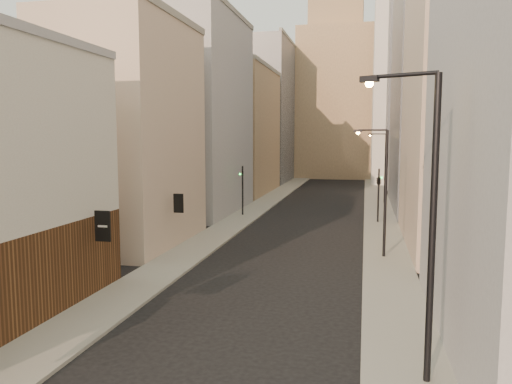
% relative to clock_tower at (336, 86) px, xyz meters
% --- Properties ---
extents(sidewalk_left, '(3.00, 140.00, 0.15)m').
position_rel_clock_tower_xyz_m(sidewalk_left, '(-5.50, -37.00, -17.56)').
color(sidewalk_left, gray).
rests_on(sidewalk_left, ground).
extents(sidewalk_right, '(3.00, 140.00, 0.15)m').
position_rel_clock_tower_xyz_m(sidewalk_right, '(7.50, -37.00, -17.56)').
color(sidewalk_right, gray).
rests_on(sidewalk_right, ground).
extents(left_bldg_beige, '(8.00, 12.00, 16.00)m').
position_rel_clock_tower_xyz_m(left_bldg_beige, '(-11.00, -66.00, -9.63)').
color(left_bldg_beige, '#C1AA96').
rests_on(left_bldg_beige, ground).
extents(left_bldg_grey, '(8.00, 16.00, 20.00)m').
position_rel_clock_tower_xyz_m(left_bldg_grey, '(-11.00, -50.00, -7.63)').
color(left_bldg_grey, gray).
rests_on(left_bldg_grey, ground).
extents(left_bldg_tan, '(8.00, 18.00, 17.00)m').
position_rel_clock_tower_xyz_m(left_bldg_tan, '(-11.00, -32.00, -9.13)').
color(left_bldg_tan, '#8F7556').
rests_on(left_bldg_tan, ground).
extents(left_bldg_wingrid, '(8.00, 20.00, 24.00)m').
position_rel_clock_tower_xyz_m(left_bldg_wingrid, '(-11.00, -12.00, -5.63)').
color(left_bldg_wingrid, gray).
rests_on(left_bldg_wingrid, ground).
extents(right_bldg_beige, '(8.00, 16.00, 20.00)m').
position_rel_clock_tower_xyz_m(right_bldg_beige, '(13.00, -62.00, -7.63)').
color(right_bldg_beige, '#C1AA96').
rests_on(right_bldg_beige, ground).
extents(right_bldg_wingrid, '(8.00, 20.00, 26.00)m').
position_rel_clock_tower_xyz_m(right_bldg_wingrid, '(13.00, -42.00, -4.63)').
color(right_bldg_wingrid, gray).
rests_on(right_bldg_wingrid, ground).
extents(highrise, '(21.00, 23.00, 51.20)m').
position_rel_clock_tower_xyz_m(highrise, '(19.00, -14.00, 8.02)').
color(highrise, gray).
rests_on(highrise, ground).
extents(clock_tower, '(14.00, 14.00, 44.90)m').
position_rel_clock_tower_xyz_m(clock_tower, '(0.00, 0.00, 0.00)').
color(clock_tower, '#8F7556').
rests_on(clock_tower, ground).
extents(white_tower, '(8.00, 8.00, 41.50)m').
position_rel_clock_tower_xyz_m(white_tower, '(11.00, -14.00, 0.97)').
color(white_tower, silver).
rests_on(white_tower, ground).
extents(streetlamp_near, '(2.44, 1.17, 9.86)m').
position_rel_clock_tower_xyz_m(streetlamp_near, '(7.83, -83.48, -12.00)').
color(streetlamp_near, black).
rests_on(streetlamp_near, ground).
extents(streetlamp_mid, '(2.18, 0.52, 8.36)m').
position_rel_clock_tower_xyz_m(streetlamp_mid, '(7.10, -66.72, -12.86)').
color(streetlamp_mid, black).
rests_on(streetlamp_mid, ground).
extents(streetlamp_far, '(2.16, 0.43, 8.23)m').
position_rel_clock_tower_xyz_m(streetlamp_far, '(8.06, -39.87, -12.93)').
color(streetlamp_far, black).
rests_on(streetlamp_far, ground).
extents(traffic_light_left, '(0.60, 0.53, 5.00)m').
position_rel_clock_tower_xyz_m(traffic_light_left, '(-5.82, -51.90, -13.98)').
color(traffic_light_left, black).
rests_on(traffic_light_left, ground).
extents(traffic_light_right, '(0.76, 0.76, 5.00)m').
position_rel_clock_tower_xyz_m(traffic_light_right, '(7.23, -53.32, -13.79)').
color(traffic_light_right, black).
rests_on(traffic_light_right, ground).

